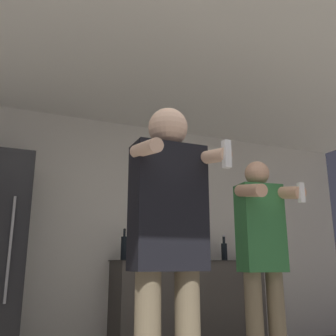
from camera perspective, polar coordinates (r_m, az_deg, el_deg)
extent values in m
cube|color=silver|center=(4.23, -11.57, -9.32)|extent=(7.00, 0.06, 2.55)
cube|color=silver|center=(3.10, -3.86, 17.79)|extent=(7.00, 3.74, 0.05)
cylinder|color=#99999E|center=(3.37, -22.95, -11.19)|extent=(0.02, 0.02, 0.86)
cube|color=#47423D|center=(4.30, 3.17, -20.33)|extent=(1.65, 0.50, 0.95)
cube|color=#272421|center=(4.28, 3.08, -13.92)|extent=(1.68, 0.53, 0.01)
cylinder|color=silver|center=(4.26, 3.23, -12.90)|extent=(0.07, 0.07, 0.14)
cylinder|color=silver|center=(4.27, 3.21, -11.46)|extent=(0.02, 0.02, 0.07)
sphere|color=silver|center=(4.27, 3.20, -10.98)|extent=(0.03, 0.03, 0.03)
cylinder|color=black|center=(4.48, 8.57, -12.53)|extent=(0.07, 0.07, 0.19)
cylinder|color=black|center=(4.49, 8.50, -10.77)|extent=(0.03, 0.03, 0.08)
sphere|color=silver|center=(4.49, 8.48, -10.23)|extent=(0.03, 0.03, 0.03)
cylinder|color=black|center=(4.13, -1.02, -12.81)|extent=(0.07, 0.07, 0.15)
cylinder|color=black|center=(4.13, -1.02, -11.31)|extent=(0.03, 0.03, 0.06)
sphere|color=#B29933|center=(4.14, -1.01, -10.88)|extent=(0.04, 0.04, 0.04)
cylinder|color=black|center=(3.99, -6.72, -12.06)|extent=(0.07, 0.07, 0.24)
cylinder|color=black|center=(4.00, -6.65, -9.84)|extent=(0.03, 0.03, 0.07)
sphere|color=black|center=(4.01, -6.64, -9.31)|extent=(0.03, 0.03, 0.03)
cylinder|color=#194723|center=(4.17, 0.39, -12.30)|extent=(0.07, 0.07, 0.23)
cylinder|color=#194723|center=(4.18, 0.38, -10.05)|extent=(0.03, 0.03, 0.10)
sphere|color=silver|center=(4.19, 0.38, -9.38)|extent=(0.03, 0.03, 0.03)
cube|color=black|center=(2.00, 0.00, -5.86)|extent=(0.39, 0.20, 0.67)
sphere|color=beige|center=(2.11, 0.00, 6.15)|extent=(0.22, 0.22, 0.22)
cylinder|color=beige|center=(1.85, -3.43, 2.99)|extent=(0.07, 0.32, 0.12)
cylinder|color=beige|center=(2.00, 6.59, 1.74)|extent=(0.07, 0.32, 0.12)
cube|color=white|center=(1.87, 8.91, 2.12)|extent=(0.04, 0.04, 0.14)
cylinder|color=#75664C|center=(2.93, 13.17, -23.72)|extent=(0.13, 0.13, 0.87)
cylinder|color=#75664C|center=(3.01, 16.40, -23.24)|extent=(0.13, 0.13, 0.87)
cube|color=#2D6B38|center=(2.94, 13.87, -8.80)|extent=(0.35, 0.24, 0.65)
sphere|color=tan|center=(3.01, 13.39, -0.82)|extent=(0.19, 0.19, 0.19)
cylinder|color=tan|center=(2.76, 12.43, -3.37)|extent=(0.13, 0.34, 0.15)
cylinder|color=tan|center=(2.92, 17.76, -3.61)|extent=(0.13, 0.34, 0.15)
cube|color=white|center=(2.79, 19.61, -3.56)|extent=(0.04, 0.04, 0.14)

